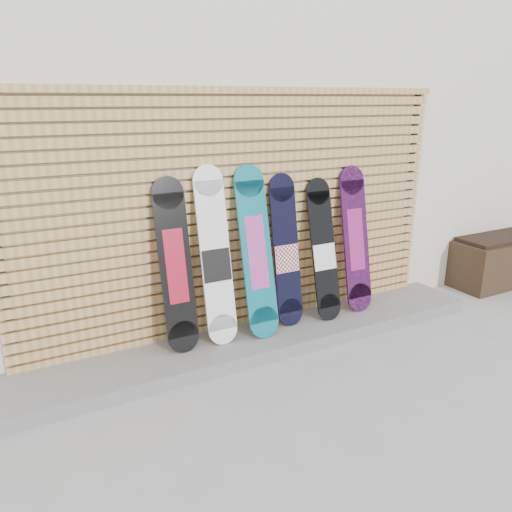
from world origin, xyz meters
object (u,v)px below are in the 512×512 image
at_px(planter_box, 501,259).
at_px(snowboard_1, 216,258).
at_px(snowboard_0, 176,266).
at_px(snowboard_5, 356,240).
at_px(snowboard_4, 324,251).
at_px(snowboard_2, 256,252).
at_px(snowboard_3, 286,252).

relative_size(planter_box, snowboard_1, 0.87).
height_order(snowboard_0, snowboard_5, snowboard_0).
bearing_deg(snowboard_4, snowboard_5, 2.70).
relative_size(snowboard_0, snowboard_4, 1.09).
distance_m(snowboard_2, snowboard_4, 0.75).
bearing_deg(snowboard_1, snowboard_0, 177.92).
xyz_separation_m(snowboard_0, snowboard_2, (0.74, -0.04, 0.03)).
height_order(snowboard_3, snowboard_4, snowboard_3).
bearing_deg(planter_box, snowboard_0, 179.49).
xyz_separation_m(snowboard_1, snowboard_5, (1.53, 0.00, -0.04)).
distance_m(snowboard_4, snowboard_5, 0.40).
relative_size(snowboard_0, snowboard_2, 0.96).
height_order(planter_box, snowboard_1, snowboard_1).
bearing_deg(snowboard_5, snowboard_3, 178.59).
relative_size(snowboard_3, snowboard_4, 1.05).
bearing_deg(snowboard_2, snowboard_3, 8.91).
bearing_deg(snowboard_1, snowboard_5, 0.17).
bearing_deg(snowboard_3, snowboard_1, -178.09).
height_order(planter_box, snowboard_5, snowboard_5).
bearing_deg(snowboard_4, planter_box, -0.21).
distance_m(planter_box, snowboard_4, 2.72).
distance_m(planter_box, snowboard_3, 3.12).
distance_m(snowboard_0, snowboard_2, 0.74).
distance_m(snowboard_1, snowboard_5, 1.53).
bearing_deg(snowboard_1, snowboard_2, -4.38).
xyz_separation_m(snowboard_2, snowboard_3, (0.34, 0.05, -0.06)).
bearing_deg(snowboard_0, snowboard_1, -2.08).
distance_m(snowboard_1, snowboard_3, 0.73).
bearing_deg(snowboard_0, snowboard_3, 0.60).
height_order(planter_box, snowboard_2, snowboard_2).
height_order(snowboard_0, snowboard_2, snowboard_2).
bearing_deg(snowboard_1, snowboard_3, 1.91).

